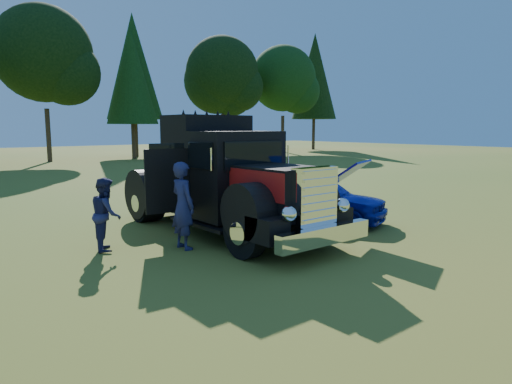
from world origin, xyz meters
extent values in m
plane|color=#395C1B|center=(0.00, 0.00, 0.00)|extent=(120.00, 120.00, 0.00)
cylinder|color=#2D2116|center=(4.00, 30.00, 2.07)|extent=(0.36, 0.36, 4.14)
sphere|color=black|center=(4.00, 30.00, 8.28)|extent=(7.36, 7.36, 7.36)
sphere|color=black|center=(5.38, 29.08, 6.90)|extent=(5.06, 5.06, 5.06)
cylinder|color=#2D2116|center=(12.00, 31.50, 2.25)|extent=(0.36, 0.36, 4.50)
cone|color=black|center=(12.00, 31.50, 8.12)|extent=(5.00, 5.00, 9.38)
cylinder|color=#2D2116|center=(20.00, 30.00, 1.80)|extent=(0.36, 0.36, 3.60)
sphere|color=black|center=(20.00, 30.00, 7.20)|extent=(6.40, 6.40, 6.40)
sphere|color=black|center=(21.20, 29.20, 6.00)|extent=(4.40, 4.40, 4.40)
cylinder|color=#2D2116|center=(28.00, 29.00, 1.98)|extent=(0.36, 0.36, 3.96)
sphere|color=black|center=(28.00, 29.00, 7.92)|extent=(7.04, 7.04, 7.04)
sphere|color=black|center=(29.32, 28.12, 6.60)|extent=(4.84, 4.84, 4.84)
cylinder|color=#2D2116|center=(35.00, 31.00, 2.43)|extent=(0.36, 0.36, 4.86)
cone|color=black|center=(35.00, 31.00, 8.78)|extent=(5.40, 5.40, 10.12)
cylinder|color=#2D2116|center=(10.81, 29.42, 1.95)|extent=(0.36, 0.36, 3.90)
cone|color=black|center=(10.81, 29.42, 7.05)|extent=(4.34, 4.34, 8.13)
cylinder|color=#2D2116|center=(20.30, 29.45, 2.00)|extent=(0.36, 0.36, 3.99)
sphere|color=black|center=(20.30, 29.45, 7.99)|extent=(7.10, 7.10, 7.10)
sphere|color=black|center=(21.63, 28.56, 6.66)|extent=(4.88, 4.88, 4.88)
cylinder|color=black|center=(-0.59, -0.87, 0.55)|extent=(0.32, 1.10, 1.10)
cylinder|color=black|center=(1.51, -0.87, 0.55)|extent=(0.32, 1.10, 1.10)
cylinder|color=black|center=(-0.59, 3.93, 0.55)|extent=(0.32, 1.10, 1.10)
cylinder|color=black|center=(1.51, 3.93, 0.55)|extent=(0.32, 1.10, 1.10)
cylinder|color=black|center=(-0.26, 3.93, 0.55)|extent=(0.32, 1.10, 1.10)
cylinder|color=black|center=(1.18, 3.93, 0.55)|extent=(0.32, 1.10, 1.10)
cube|color=black|center=(0.46, 1.73, 0.62)|extent=(1.60, 6.40, 0.28)
cube|color=white|center=(0.46, -2.12, 0.55)|extent=(2.50, 0.22, 0.36)
cube|color=white|center=(0.46, -1.82, 1.25)|extent=(1.05, 0.30, 1.30)
cube|color=black|center=(0.46, -0.77, 1.30)|extent=(1.35, 1.80, 1.10)
cube|color=#9D1211|center=(-0.23, -0.77, 1.50)|extent=(0.02, 1.80, 0.60)
cube|color=#9D1211|center=(1.15, -0.77, 1.50)|extent=(0.02, 1.80, 0.60)
cylinder|color=black|center=(-0.49, -0.87, 0.95)|extent=(0.55, 1.24, 1.24)
cylinder|color=black|center=(1.41, -0.87, 0.95)|extent=(0.55, 1.24, 1.24)
sphere|color=white|center=(-0.32, -1.89, 1.05)|extent=(0.32, 0.32, 0.32)
sphere|color=white|center=(1.24, -1.89, 1.05)|extent=(0.32, 0.32, 0.32)
cube|color=black|center=(0.46, 0.78, 1.55)|extent=(2.05, 1.30, 2.10)
cube|color=black|center=(0.46, 0.11, 2.05)|extent=(1.70, 0.05, 0.65)
cube|color=black|center=(0.46, 2.08, 1.75)|extent=(2.05, 1.30, 2.50)
cube|color=black|center=(0.46, 3.73, 0.95)|extent=(2.00, 2.00, 0.35)
cube|color=black|center=(-1.12, 1.38, 1.45)|extent=(1.10, 0.17, 1.50)
cube|color=maroon|center=(-1.12, 1.43, 1.30)|extent=(0.85, 0.11, 0.75)
imported|color=#083AB8|center=(3.31, 0.77, 0.67)|extent=(2.97, 4.26, 1.35)
cube|color=#083AB8|center=(2.66, -0.81, 1.55)|extent=(1.55, 1.35, 0.67)
imported|color=#20244B|center=(-1.17, 0.60, 0.97)|extent=(0.48, 0.72, 1.95)
imported|color=#202B4B|center=(-2.53, 1.59, 0.80)|extent=(0.85, 0.95, 1.61)
camera|label=1|loc=(-6.22, -8.10, 2.69)|focal=32.00mm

